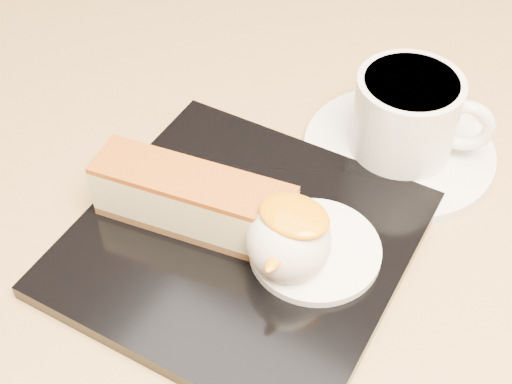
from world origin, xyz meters
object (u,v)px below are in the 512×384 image
Objects in this scene: ice_cream_scoop at (289,241)px; dessert_plate at (241,243)px; table at (253,338)px; saucer at (398,151)px; coffee_cup at (408,114)px; cheesecake at (193,201)px.

dessert_plate is at bearing 172.87° from ice_cream_scoop.
saucer is (0.06, 0.12, 0.16)m from table.
coffee_cup reaches higher than saucer.
dessert_plate is at bearing -110.98° from saucer.
dessert_plate is at bearing -126.89° from coffee_cup.
cheesecake is 0.96× the size of saucer.
cheesecake is 0.08m from ice_cream_scoop.
ice_cream_scoop is 0.15m from saucer.
cheesecake is 0.18m from coffee_cup.
coffee_cup is (0.06, 0.12, 0.20)m from table.
ice_cream_scoop reaches higher than table.
table is at bearing -132.77° from coffee_cup.
saucer is 0.04m from coffee_cup.
coffee_cup reaches higher than ice_cream_scoop.
coffee_cup is at bearing 83.34° from ice_cream_scoop.
cheesecake is (-0.04, -0.00, 0.03)m from dessert_plate.
cheesecake is at bearing 180.00° from ice_cream_scoop.
cheesecake is at bearing -121.13° from saucer.
ice_cream_scoop is 0.15m from coffee_cup.
cheesecake is at bearing -135.53° from table.
dessert_plate is at bearing -1.95° from cheesecake.
saucer is (0.09, 0.15, -0.03)m from cheesecake.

